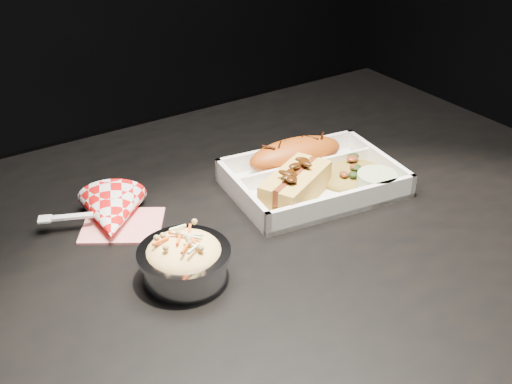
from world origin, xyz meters
TOP-DOWN VIEW (x-y plane):
  - dining_table at (0.00, 0.00)m, footprint 1.20×0.80m
  - food_tray at (0.16, 0.03)m, footprint 0.27×0.21m
  - fried_pastry at (0.16, 0.09)m, footprint 0.17×0.09m
  - hotdog at (0.11, 0.01)m, footprint 0.14×0.11m
  - fried_rice_mound at (0.22, 0.01)m, footprint 0.12×0.11m
  - cupcake_liner at (0.22, -0.04)m, footprint 0.06×0.06m
  - foil_coleslaw_cup at (-0.12, -0.06)m, footprint 0.12×0.12m
  - napkin_fork at (-0.14, 0.10)m, footprint 0.18×0.15m

SIDE VIEW (x-z plane):
  - dining_table at x=0.00m, z-range 0.28..1.03m
  - food_tray at x=0.16m, z-range 0.74..0.78m
  - napkin_fork at x=-0.14m, z-range 0.72..0.82m
  - cupcake_liner at x=0.22m, z-range 0.76..0.79m
  - fried_rice_mound at x=0.22m, z-range 0.76..0.79m
  - foil_coleslaw_cup at x=-0.12m, z-range 0.75..0.82m
  - fried_pastry at x=0.16m, z-range 0.76..0.81m
  - hotdog at x=0.11m, z-range 0.75..0.81m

